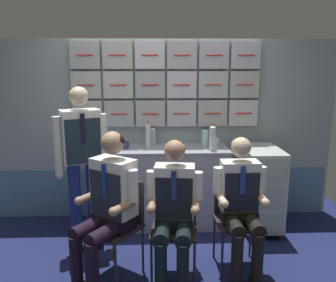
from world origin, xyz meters
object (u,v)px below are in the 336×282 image
at_px(water_bottle_clear, 153,136).
at_px(snack_banana, 177,144).
at_px(crew_member_left, 108,200).
at_px(coffee_cup_white, 216,142).
at_px(crew_member_standing, 82,155).
at_px(folding_chair_right, 175,216).
at_px(service_trolley, 260,187).
at_px(folding_chair_by_counter, 236,210).
at_px(folding_chair_left, 121,216).
at_px(crew_member_right, 174,208).
at_px(crew_member_by_counter, 241,201).

relative_size(water_bottle_clear, snack_banana, 1.31).
bearing_deg(crew_member_left, coffee_cup_white, 45.87).
relative_size(crew_member_standing, water_bottle_clear, 7.34).
height_order(folding_chair_right, water_bottle_clear, water_bottle_clear).
distance_m(service_trolley, water_bottle_clear, 1.37).
height_order(service_trolley, crew_member_left, crew_member_left).
xyz_separation_m(crew_member_left, folding_chair_by_counter, (1.16, 0.22, -0.20)).
height_order(service_trolley, coffee_cup_white, coffee_cup_white).
relative_size(crew_member_left, coffee_cup_white, 14.99).
bearing_deg(crew_member_left, folding_chair_left, 53.65).
bearing_deg(crew_member_right, folding_chair_left, 157.28).
height_order(crew_member_right, crew_member_standing, crew_member_standing).
xyz_separation_m(folding_chair_by_counter, crew_member_by_counter, (0.00, -0.16, 0.15)).
distance_m(folding_chair_right, crew_member_standing, 1.12).
height_order(folding_chair_left, water_bottle_clear, water_bottle_clear).
height_order(crew_member_right, water_bottle_clear, crew_member_right).
bearing_deg(crew_member_by_counter, folding_chair_right, 176.11).
xyz_separation_m(crew_member_right, water_bottle_clear, (-0.18, 1.33, 0.35)).
distance_m(coffee_cup_white, snack_banana, 0.46).
xyz_separation_m(folding_chair_right, snack_banana, (0.08, 1.08, 0.41)).
relative_size(service_trolley, water_bottle_clear, 4.21).
distance_m(crew_member_left, crew_member_by_counter, 1.16).
bearing_deg(service_trolley, crew_member_standing, -170.48).
relative_size(folding_chair_by_counter, snack_banana, 5.00).
relative_size(service_trolley, snack_banana, 5.53).
bearing_deg(crew_member_left, folding_chair_right, 9.21).
xyz_separation_m(folding_chair_right, coffee_cup_white, (0.54, 1.06, 0.44)).
xyz_separation_m(crew_member_standing, snack_banana, (0.98, 0.59, -0.03)).
bearing_deg(crew_member_left, folding_chair_by_counter, 10.68).
relative_size(service_trolley, folding_chair_left, 1.10).
bearing_deg(coffee_cup_white, crew_member_by_counter, -87.60).
relative_size(folding_chair_by_counter, crew_member_by_counter, 0.69).
bearing_deg(folding_chair_right, snack_banana, 85.64).
xyz_separation_m(crew_member_standing, water_bottle_clear, (0.70, 0.67, 0.05)).
distance_m(crew_member_right, folding_chair_by_counter, 0.68).
relative_size(coffee_cup_white, snack_banana, 0.51).
bearing_deg(water_bottle_clear, crew_member_by_counter, -56.97).
xyz_separation_m(water_bottle_clear, coffee_cup_white, (0.74, -0.11, -0.06)).
distance_m(folding_chair_by_counter, water_bottle_clear, 1.39).
bearing_deg(crew_member_standing, service_trolley, 9.52).
xyz_separation_m(folding_chair_by_counter, crew_member_standing, (-1.48, 0.37, 0.45)).
bearing_deg(crew_member_standing, coffee_cup_white, 21.48).
distance_m(water_bottle_clear, snack_banana, 0.31).
bearing_deg(crew_member_by_counter, water_bottle_clear, 123.03).
distance_m(crew_member_left, crew_member_right, 0.57).
bearing_deg(folding_chair_by_counter, crew_member_by_counter, -88.32).
xyz_separation_m(folding_chair_left, crew_member_right, (0.47, -0.20, 0.15)).
bearing_deg(service_trolley, water_bottle_clear, 163.80).
relative_size(crew_member_by_counter, water_bottle_clear, 5.51).
bearing_deg(crew_member_standing, snack_banana, 31.08).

